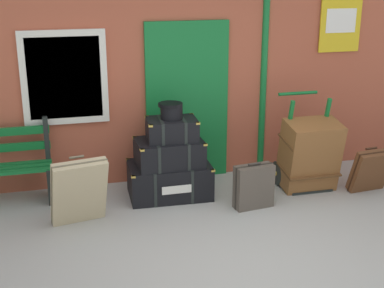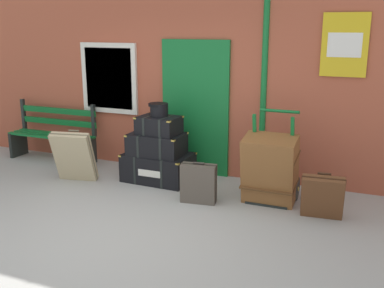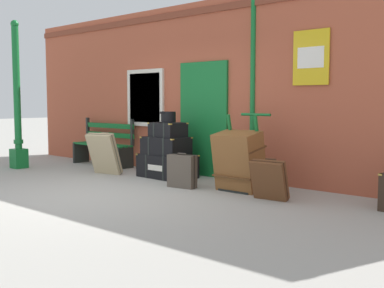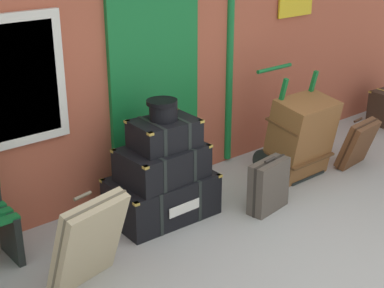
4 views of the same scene
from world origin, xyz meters
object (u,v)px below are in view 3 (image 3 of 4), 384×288
at_px(steamer_trunk_base, 167,166).
at_px(steamer_trunk_middle, 166,146).
at_px(lamp_post, 17,113).
at_px(suitcase_slate, 182,171).
at_px(platform_bench, 104,145).
at_px(suitcase_brown, 269,180).
at_px(porters_trolley, 245,173).
at_px(large_brown_trunk, 239,161).
at_px(steamer_trunk_top, 168,130).
at_px(round_hatbox, 168,116).
at_px(suitcase_oxblood, 104,154).

relative_size(steamer_trunk_base, steamer_trunk_middle, 1.26).
bearing_deg(lamp_post, suitcase_slate, 8.03).
distance_m(platform_bench, suitcase_brown, 4.77).
relative_size(steamer_trunk_middle, suitcase_slate, 1.45).
xyz_separation_m(porters_trolley, large_brown_trunk, (0.00, -0.18, 0.20)).
bearing_deg(steamer_trunk_base, steamer_trunk_top, -26.84).
xyz_separation_m(steamer_trunk_top, suitcase_slate, (0.86, -0.57, -0.61)).
height_order(steamer_trunk_top, large_brown_trunk, steamer_trunk_top).
distance_m(round_hatbox, suitcase_oxblood, 1.47).
distance_m(platform_bench, suitcase_slate, 3.23).
xyz_separation_m(platform_bench, suitcase_slate, (3.10, -0.89, -0.18)).
bearing_deg(large_brown_trunk, round_hatbox, 172.07).
distance_m(large_brown_trunk, suitcase_brown, 0.79).
height_order(lamp_post, large_brown_trunk, lamp_post).
relative_size(round_hatbox, suitcase_oxblood, 0.37).
relative_size(steamer_trunk_top, suitcase_oxblood, 0.79).
distance_m(round_hatbox, suitcase_brown, 2.64).
relative_size(lamp_post, steamer_trunk_top, 4.74).
bearing_deg(steamer_trunk_top, suitcase_brown, -11.63).
bearing_deg(suitcase_brown, suitcase_slate, -177.80).
distance_m(large_brown_trunk, suitcase_slate, 0.96).
distance_m(steamer_trunk_base, large_brown_trunk, 1.81).
relative_size(steamer_trunk_base, steamer_trunk_top, 1.63).
height_order(steamer_trunk_top, porters_trolley, porters_trolley).
distance_m(steamer_trunk_base, suitcase_brown, 2.54).
distance_m(round_hatbox, suitcase_slate, 1.34).
xyz_separation_m(lamp_post, round_hatbox, (3.19, 1.15, -0.04)).
height_order(steamer_trunk_base, steamer_trunk_top, steamer_trunk_top).
height_order(steamer_trunk_middle, suitcase_slate, steamer_trunk_middle).
xyz_separation_m(round_hatbox, porters_trolley, (1.74, -0.07, -0.84)).
distance_m(lamp_post, steamer_trunk_top, 3.40).
xyz_separation_m(steamer_trunk_base, suitcase_oxblood, (-1.13, -0.55, 0.19)).
relative_size(lamp_post, steamer_trunk_middle, 3.68).
distance_m(suitcase_oxblood, suitcase_slate, 2.03).
height_order(steamer_trunk_top, suitcase_slate, steamer_trunk_top).
bearing_deg(suitcase_oxblood, steamer_trunk_base, 25.81).
distance_m(round_hatbox, porters_trolley, 1.93).
height_order(steamer_trunk_base, round_hatbox, round_hatbox).
bearing_deg(platform_bench, round_hatbox, -7.91).
xyz_separation_m(lamp_post, steamer_trunk_top, (3.19, 1.14, -0.28)).
bearing_deg(large_brown_trunk, lamp_post, -169.55).
relative_size(platform_bench, steamer_trunk_top, 2.51).
height_order(steamer_trunk_top, suitcase_brown, steamer_trunk_top).
xyz_separation_m(steamer_trunk_base, suitcase_slate, (0.90, -0.58, 0.05)).
bearing_deg(lamp_post, porters_trolley, 12.41).
xyz_separation_m(lamp_post, large_brown_trunk, (4.93, 0.91, -0.68)).
bearing_deg(large_brown_trunk, steamer_trunk_middle, 172.90).
distance_m(steamer_trunk_middle, steamer_trunk_top, 0.29).
bearing_deg(suitcase_slate, suitcase_brown, 2.20).
bearing_deg(platform_bench, steamer_trunk_top, -8.23).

